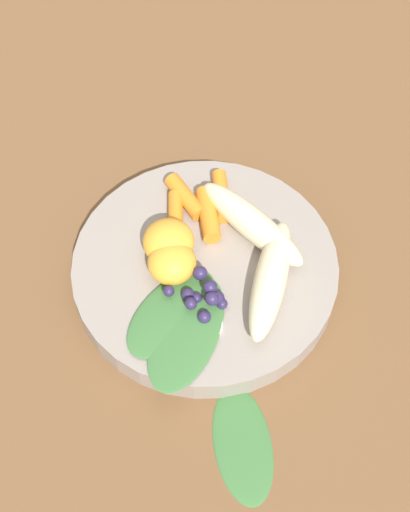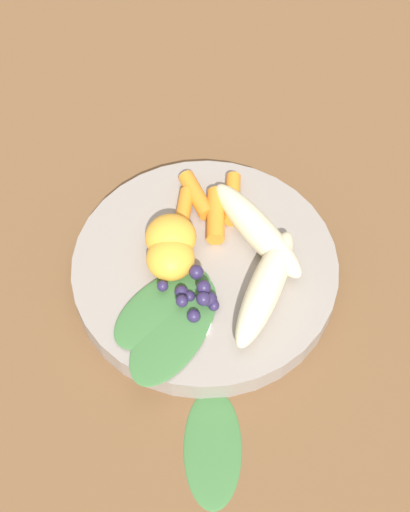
{
  "view_description": "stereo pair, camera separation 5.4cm",
  "coord_description": "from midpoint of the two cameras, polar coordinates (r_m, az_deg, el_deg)",
  "views": [
    {
      "loc": [
        0.04,
        0.36,
        0.59
      ],
      "look_at": [
        0.0,
        0.0,
        0.04
      ],
      "focal_mm": 47.33,
      "sensor_mm": 36.0,
      "label": 1
    },
    {
      "loc": [
        -0.01,
        0.36,
        0.59
      ],
      "look_at": [
        0.0,
        0.0,
        0.04
      ],
      "focal_mm": 47.33,
      "sensor_mm": 36.0,
      "label": 2
    }
  ],
  "objects": [
    {
      "name": "carrot_mid_left",
      "position": [
        0.69,
        -1.99,
        3.39
      ],
      "size": [
        0.02,
        0.06,
        0.02
      ],
      "primitive_type": "cylinder",
      "rotation": [
        0.0,
        1.57,
        4.72
      ],
      "color": "orange",
      "rests_on": "bowl"
    },
    {
      "name": "carrot_mid_right",
      "position": [
        0.7,
        -3.89,
        4.89
      ],
      "size": [
        0.04,
        0.06,
        0.02
      ],
      "primitive_type": "cylinder",
      "rotation": [
        0.0,
        1.57,
        5.16
      ],
      "color": "orange",
      "rests_on": "bowl"
    },
    {
      "name": "orange_segment_far",
      "position": [
        0.66,
        -5.47,
        1.07
      ],
      "size": [
        0.05,
        0.05,
        0.04
      ],
      "primitive_type": "ellipsoid",
      "color": "#F4A833",
      "rests_on": "bowl"
    },
    {
      "name": "bowl",
      "position": [
        0.68,
        -2.3,
        -1.27
      ],
      "size": [
        0.26,
        0.26,
        0.03
      ],
      "primitive_type": "cylinder",
      "color": "gray",
      "rests_on": "ground_plane"
    },
    {
      "name": "kale_leaf_stray",
      "position": [
        0.61,
        0.58,
        -15.7
      ],
      "size": [
        0.05,
        0.11,
        0.01
      ],
      "primitive_type": "ellipsoid",
      "rotation": [
        0.0,
        0.0,
        1.6
      ],
      "color": "#3D7038",
      "rests_on": "ground_plane"
    },
    {
      "name": "kale_leaf_right",
      "position": [
        0.63,
        -4.07,
        -6.6
      ],
      "size": [
        0.11,
        0.14,
        0.0
      ],
      "primitive_type": "ellipsoid",
      "rotation": [
        0.0,
        0.0,
        7.4
      ],
      "color": "#3D7038",
      "rests_on": "bowl"
    },
    {
      "name": "carrot_rear",
      "position": [
        0.69,
        -4.77,
        3.46
      ],
      "size": [
        0.02,
        0.05,
        0.02
      ],
      "primitive_type": "cylinder",
      "rotation": [
        0.0,
        1.57,
        4.62
      ],
      "color": "orange",
      "rests_on": "bowl"
    },
    {
      "name": "orange_segment_near",
      "position": [
        0.65,
        -5.22,
        -0.72
      ],
      "size": [
        0.05,
        0.05,
        0.04
      ],
      "primitive_type": "ellipsoid",
      "color": "#F4A833",
      "rests_on": "bowl"
    },
    {
      "name": "kale_leaf_left",
      "position": [
        0.64,
        -5.24,
        -4.95
      ],
      "size": [
        0.12,
        0.12,
        0.0
      ],
      "primitive_type": "ellipsoid",
      "rotation": [
        0.0,
        0.0,
        7.08
      ],
      "color": "#3D7038",
      "rests_on": "bowl"
    },
    {
      "name": "coconut_shred_patch",
      "position": [
        0.63,
        -2.91,
        -5.95
      ],
      "size": [
        0.04,
        0.04,
        0.0
      ],
      "primitive_type": "cylinder",
      "color": "white",
      "rests_on": "bowl"
    },
    {
      "name": "carrot_front",
      "position": [
        0.7,
        -0.8,
        4.96
      ],
      "size": [
        0.02,
        0.06,
        0.02
      ],
      "primitive_type": "cylinder",
      "rotation": [
        0.0,
        1.57,
        4.68
      ],
      "color": "orange",
      "rests_on": "bowl"
    },
    {
      "name": "banana_peeled_left",
      "position": [
        0.67,
        1.67,
        2.65
      ],
      "size": [
        0.11,
        0.13,
        0.03
      ],
      "primitive_type": "ellipsoid",
      "rotation": [
        0.0,
        0.0,
        5.34
      ],
      "color": "beige",
      "rests_on": "bowl"
    },
    {
      "name": "ground_plane",
      "position": [
        0.69,
        -2.26,
        -1.89
      ],
      "size": [
        2.4,
        2.4,
        0.0
      ],
      "primitive_type": "plane",
      "color": "brown"
    },
    {
      "name": "banana_peeled_right",
      "position": [
        0.64,
        3.13,
        -2.11
      ],
      "size": [
        0.08,
        0.14,
        0.03
      ],
      "primitive_type": "ellipsoid",
      "rotation": [
        0.0,
        0.0,
        4.35
      ],
      "color": "beige",
      "rests_on": "bowl"
    },
    {
      "name": "blueberry_pile",
      "position": [
        0.63,
        -2.57,
        -3.5
      ],
      "size": [
        0.06,
        0.05,
        0.03
      ],
      "color": "#2D234C",
      "rests_on": "bowl"
    }
  ]
}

